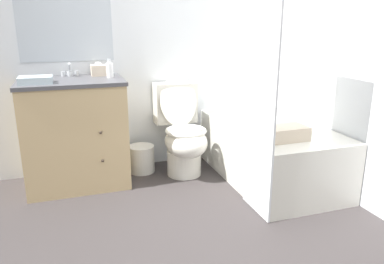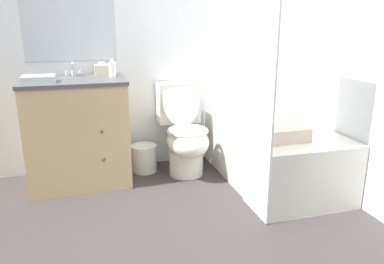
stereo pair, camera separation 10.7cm
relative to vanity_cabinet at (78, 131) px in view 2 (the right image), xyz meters
The scene contains 13 objects.
ground_plane 1.56m from the vanity_cabinet, 57.79° to the right, with size 14.00×14.00×0.00m, color #383333.
wall_back 1.16m from the vanity_cabinet, 21.21° to the left, with size 8.00×0.06×2.50m.
wall_right 2.22m from the vanity_cabinet, 13.57° to the right, with size 0.05×2.54×2.50m.
vanity_cabinet is the anchor object (origin of this frame).
sink_faucet 0.51m from the vanity_cabinet, 90.00° to the left, with size 0.14×0.12×0.12m.
toilet 0.92m from the vanity_cabinet, ahead, with size 0.39×0.66×0.87m.
bathtub 1.67m from the vanity_cabinet, 14.73° to the right, with size 0.77×1.40×0.49m.
shower_curtain 1.61m from the vanity_cabinet, 37.82° to the right, with size 0.02×0.39×1.94m.
wastebasket 0.66m from the vanity_cabinet, ahead, with size 0.24×0.24×0.25m.
tissue_box 0.57m from the vanity_cabinet, 35.94° to the left, with size 0.13×0.13×0.12m.
soap_dispenser 0.59m from the vanity_cabinet, ahead, with size 0.06×0.06×0.15m.
hand_towel_folded 0.54m from the vanity_cabinet, 154.47° to the right, with size 0.24×0.18×0.05m.
bath_towel_folded 1.68m from the vanity_cabinet, 28.95° to the right, with size 0.35×0.24×0.10m.
Camera 2 is at (-0.73, -1.92, 1.34)m, focal length 35.00 mm.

